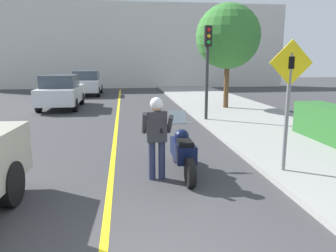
{
  "coord_description": "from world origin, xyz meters",
  "views": [
    {
      "loc": [
        -0.28,
        -3.2,
        2.41
      ],
      "look_at": [
        0.64,
        3.66,
        1.01
      ],
      "focal_mm": 35.0,
      "sensor_mm": 36.0,
      "label": 1
    }
  ],
  "objects_px": {
    "motorcycle": "(183,151)",
    "parked_car_white": "(61,91)",
    "traffic_light": "(208,55)",
    "street_tree": "(228,37)",
    "crossing_sign": "(289,94)",
    "person_biker": "(157,130)",
    "parked_car_silver": "(87,83)"
  },
  "relations": [
    {
      "from": "crossing_sign",
      "to": "person_biker",
      "type": "bearing_deg",
      "value": 176.61
    },
    {
      "from": "person_biker",
      "to": "parked_car_white",
      "type": "xyz_separation_m",
      "value": [
        -3.78,
        10.67,
        -0.18
      ]
    },
    {
      "from": "parked_car_silver",
      "to": "person_biker",
      "type": "bearing_deg",
      "value": -79.45
    },
    {
      "from": "person_biker",
      "to": "traffic_light",
      "type": "bearing_deg",
      "value": 66.92
    },
    {
      "from": "parked_car_white",
      "to": "parked_car_silver",
      "type": "xyz_separation_m",
      "value": [
        0.62,
        6.29,
        0.0
      ]
    },
    {
      "from": "traffic_light",
      "to": "parked_car_white",
      "type": "height_order",
      "value": "traffic_light"
    },
    {
      "from": "parked_car_white",
      "to": "traffic_light",
      "type": "bearing_deg",
      "value": -36.9
    },
    {
      "from": "crossing_sign",
      "to": "traffic_light",
      "type": "height_order",
      "value": "traffic_light"
    },
    {
      "from": "street_tree",
      "to": "parked_car_silver",
      "type": "xyz_separation_m",
      "value": [
        -7.43,
        7.98,
        -2.62
      ]
    },
    {
      "from": "crossing_sign",
      "to": "parked_car_silver",
      "type": "xyz_separation_m",
      "value": [
        -5.82,
        17.11,
        -0.89
      ]
    },
    {
      "from": "person_biker",
      "to": "parked_car_white",
      "type": "height_order",
      "value": "person_biker"
    },
    {
      "from": "motorcycle",
      "to": "street_tree",
      "type": "distance_m",
      "value": 9.88
    },
    {
      "from": "traffic_light",
      "to": "parked_car_silver",
      "type": "relative_size",
      "value": 0.84
    },
    {
      "from": "traffic_light",
      "to": "street_tree",
      "type": "relative_size",
      "value": 0.72
    },
    {
      "from": "street_tree",
      "to": "parked_car_silver",
      "type": "height_order",
      "value": "street_tree"
    },
    {
      "from": "street_tree",
      "to": "traffic_light",
      "type": "bearing_deg",
      "value": -119.81
    },
    {
      "from": "motorcycle",
      "to": "crossing_sign",
      "type": "xyz_separation_m",
      "value": [
        2.08,
        -0.46,
        1.25
      ]
    },
    {
      "from": "motorcycle",
      "to": "parked_car_white",
      "type": "xyz_separation_m",
      "value": [
        -4.36,
        10.37,
        0.36
      ]
    },
    {
      "from": "person_biker",
      "to": "motorcycle",
      "type": "bearing_deg",
      "value": 27.09
    },
    {
      "from": "person_biker",
      "to": "street_tree",
      "type": "bearing_deg",
      "value": 64.55
    },
    {
      "from": "street_tree",
      "to": "person_biker",
      "type": "bearing_deg",
      "value": -115.45
    },
    {
      "from": "motorcycle",
      "to": "traffic_light",
      "type": "relative_size",
      "value": 0.62
    },
    {
      "from": "person_biker",
      "to": "parked_car_silver",
      "type": "relative_size",
      "value": 0.4
    },
    {
      "from": "person_biker",
      "to": "parked_car_silver",
      "type": "height_order",
      "value": "person_biker"
    },
    {
      "from": "crossing_sign",
      "to": "parked_car_silver",
      "type": "relative_size",
      "value": 0.64
    },
    {
      "from": "traffic_light",
      "to": "motorcycle",
      "type": "bearing_deg",
      "value": -109.02
    },
    {
      "from": "traffic_light",
      "to": "parked_car_white",
      "type": "relative_size",
      "value": 0.84
    },
    {
      "from": "person_biker",
      "to": "crossing_sign",
      "type": "distance_m",
      "value": 2.76
    },
    {
      "from": "motorcycle",
      "to": "street_tree",
      "type": "xyz_separation_m",
      "value": [
        3.68,
        8.67,
        2.99
      ]
    },
    {
      "from": "motorcycle",
      "to": "traffic_light",
      "type": "bearing_deg",
      "value": 70.98
    },
    {
      "from": "crossing_sign",
      "to": "motorcycle",
      "type": "bearing_deg",
      "value": 167.56
    },
    {
      "from": "motorcycle",
      "to": "traffic_light",
      "type": "distance_m",
      "value": 6.32
    }
  ]
}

